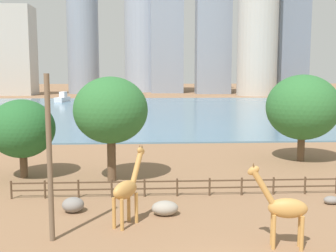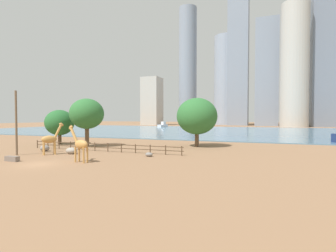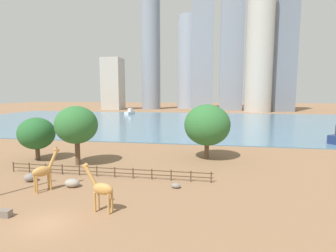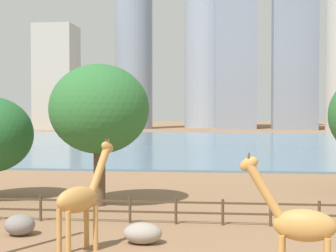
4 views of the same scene
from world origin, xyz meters
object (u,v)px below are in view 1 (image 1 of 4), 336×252
Objects in this scene: utility_pole at (50,159)px; tree_center_broad at (303,107)px; boat_ferry at (62,98)px; boulder_near_fence at (73,205)px; tree_right_tall at (22,129)px; giraffe_companion at (284,208)px; tree_left_large at (111,111)px; boulder_small at (331,200)px; giraffe_tall at (127,189)px; boulder_by_pole at (165,208)px.

tree_center_broad is (20.51, 18.87, 0.96)m from utility_pole.
boat_ferry is at bearing 100.55° from utility_pole.
tree_right_tall is at bearing 121.69° from boulder_near_fence.
tree_left_large reaches higher than giraffe_companion.
tree_center_broad is 90.96m from boat_ferry.
boulder_small is at bearing 32.61° from boat_ferry.
boulder_near_fence is 0.16× the size of tree_left_large.
giraffe_tall is 2.73× the size of boulder_by_pole.
tree_right_tall is 0.98× the size of boat_ferry.
boulder_near_fence is 5.90m from boulder_by_pole.
tree_right_tall reaches higher than giraffe_companion.
tree_left_large is 7.80m from tree_right_tall.
utility_pole reaches higher than giraffe_companion.
boulder_near_fence is 0.21× the size of boat_ferry.
giraffe_tall reaches higher than boat_ferry.
boulder_by_pole is (2.28, 1.51, -1.70)m from giraffe_tall.
giraffe_tall is 0.53× the size of tree_center_broad.
tree_left_large reaches higher than boat_ferry.
tree_center_broad reaches higher than tree_right_tall.
boulder_by_pole is at bearing -8.71° from boulder_near_fence.
utility_pole reaches higher than boulder_by_pole.
boulder_by_pole is 0.25× the size of boat_ferry.
tree_left_large is (1.87, 7.67, 5.31)m from boulder_near_fence.
boulder_small is at bearing 7.98° from boulder_by_pole.
boulder_by_pole is 1.65× the size of boulder_small.
tree_left_large is 0.99× the size of tree_center_broad.
boulder_near_fence is 11.32m from tree_right_tall.
utility_pole is 14.61m from tree_right_tall.
boat_ferry reaches higher than boulder_by_pole.
boulder_near_fence is at bearing 85.72° from utility_pole.
tree_left_large is at bearing 155.53° from boulder_small.
tree_left_large is (-3.96, 8.56, 5.33)m from boulder_by_pole.
giraffe_tall is at bearing -134.76° from tree_center_broad.
tree_center_broad is at bearing 77.66° from boulder_small.
tree_center_broad is 26.35m from tree_right_tall.
boulder_near_fence is 0.16× the size of tree_center_broad.
giraffe_tall is 0.52× the size of utility_pole.
boat_ferry is at bearing 104.40° from boulder_by_pole.
boulder_small is at bearing -102.34° from tree_center_broad.
tree_right_tall is (-5.28, 13.62, -0.25)m from utility_pole.
giraffe_companion reaches higher than boulder_by_pole.
boulder_small is 0.15× the size of tree_right_tall.
boulder_near_fence is at bearing 89.99° from giraffe_tall.
tree_right_tall is at bearing 169.13° from tree_left_large.
boulder_small is at bearing -43.05° from giraffe_tall.
tree_center_broad is (14.34, 15.25, 4.92)m from boulder_by_pole.
boulder_near_fence is (-3.55, 2.41, -1.67)m from giraffe_tall.
giraffe_tall is at bearing 28.47° from utility_pole.
boat_ferry is at bearing 47.06° from giraffe_tall.
giraffe_companion is 7.94m from boulder_by_pole.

